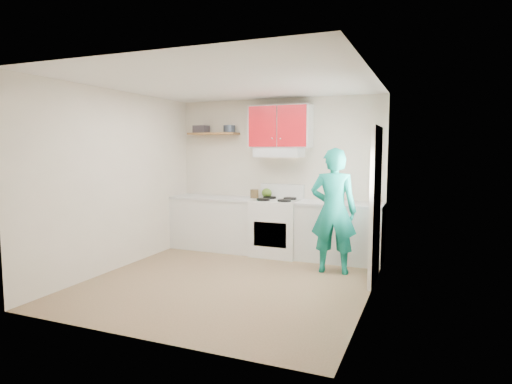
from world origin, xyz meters
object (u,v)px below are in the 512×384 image
at_px(tin, 229,129).
at_px(kettle, 267,193).
at_px(stove, 277,228).
at_px(crock, 254,194).
at_px(person, 333,211).

relative_size(tin, kettle, 1.06).
xyz_separation_m(stove, tin, (-0.95, 0.20, 1.64)).
relative_size(tin, crock, 1.21).
xyz_separation_m(kettle, crock, (-0.17, -0.17, -0.02)).
height_order(tin, crock, tin).
distance_m(kettle, crock, 0.24).
bearing_deg(kettle, person, -45.61).
height_order(stove, tin, tin).
bearing_deg(tin, kettle, 4.80).
height_order(stove, kettle, kettle).
bearing_deg(stove, crock, 167.82).
relative_size(crock, person, 0.10).
bearing_deg(tin, crock, -11.86).
xyz_separation_m(tin, crock, (0.52, -0.11, -1.12)).
bearing_deg(person, stove, -37.53).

